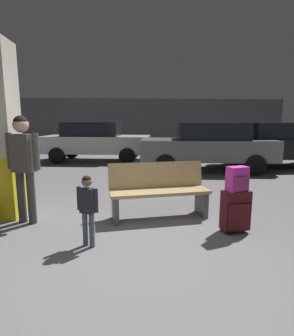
# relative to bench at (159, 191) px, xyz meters

# --- Properties ---
(ground_plane) EXTENTS (18.00, 18.00, 0.10)m
(ground_plane) POSITION_rel_bench_xyz_m (-0.44, 2.51, -0.49)
(ground_plane) COLOR slate
(garage_back_wall) EXTENTS (18.00, 0.12, 2.80)m
(garage_back_wall) POSITION_rel_bench_xyz_m (-0.44, 11.37, 0.96)
(garage_back_wall) COLOR #565658
(garage_back_wall) RESTS_ON ground_plane
(bench) EXTENTS (1.66, 0.74, 0.89)m
(bench) POSITION_rel_bench_xyz_m (0.00, 0.00, 0.00)
(bench) COLOR tan
(bench) RESTS_ON ground_plane
(suitcase) EXTENTS (0.41, 0.28, 0.60)m
(suitcase) POSITION_rel_bench_xyz_m (1.01, -0.72, -0.12)
(suitcase) COLOR #471419
(suitcase) RESTS_ON ground_plane
(backpack_bright) EXTENTS (0.32, 0.26, 0.34)m
(backpack_bright) POSITION_rel_bench_xyz_m (1.01, -0.72, 0.33)
(backpack_bright) COLOR #D833A5
(backpack_bright) RESTS_ON suitcase
(child) EXTENTS (0.28, 0.23, 0.91)m
(child) POSITION_rel_bench_xyz_m (-1.00, -1.01, 0.12)
(child) COLOR #4C5160
(child) RESTS_ON ground_plane
(adult) EXTENTS (0.53, 0.30, 1.64)m
(adult) POSITION_rel_bench_xyz_m (-2.06, -0.13, 0.57)
(adult) COLOR #38383D
(adult) RESTS_ON ground_plane
(parked_car_side) EXTENTS (4.10, 1.80, 1.51)m
(parked_car_side) POSITION_rel_bench_xyz_m (4.69, 4.66, 0.36)
(parked_car_side) COLOR black
(parked_car_side) RESTS_ON ground_plane
(parked_car_near) EXTENTS (4.28, 2.20, 1.51)m
(parked_car_near) POSITION_rel_bench_xyz_m (2.04, 4.20, 0.36)
(parked_car_near) COLOR slate
(parked_car_near) RESTS_ON ground_plane
(parked_car_far) EXTENTS (4.29, 2.24, 1.51)m
(parked_car_far) POSITION_rel_bench_xyz_m (-1.73, 6.50, 0.36)
(parked_car_far) COLOR silver
(parked_car_far) RESTS_ON ground_plane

